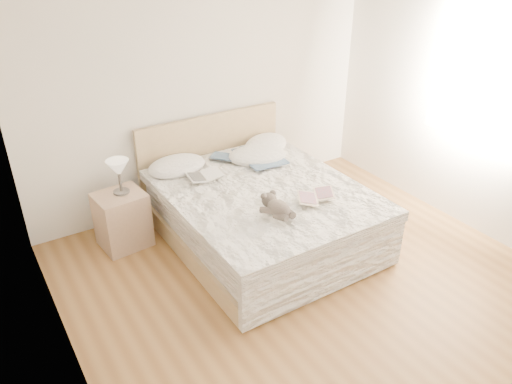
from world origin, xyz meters
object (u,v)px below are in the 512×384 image
(nightstand, at_px, (122,220))
(table_lamp, at_px, (118,170))
(bed, at_px, (259,211))
(childrens_book, at_px, (316,197))
(teddy_bear, at_px, (279,215))
(photo_book, at_px, (205,176))

(nightstand, distance_m, table_lamp, 0.52)
(bed, xyz_separation_m, childrens_book, (0.28, -0.52, 0.32))
(childrens_book, height_order, teddy_bear, teddy_bear)
(bed, bearing_deg, nightstand, 153.22)
(bed, height_order, table_lamp, bed)
(bed, relative_size, table_lamp, 6.38)
(bed, distance_m, nightstand, 1.33)
(nightstand, height_order, table_lamp, table_lamp)
(nightstand, bearing_deg, table_lamp, 34.53)
(photo_book, height_order, teddy_bear, teddy_bear)
(nightstand, bearing_deg, teddy_bear, -51.23)
(table_lamp, relative_size, childrens_book, 0.89)
(bed, relative_size, teddy_bear, 6.92)
(nightstand, height_order, childrens_book, childrens_book)
(photo_book, relative_size, teddy_bear, 1.14)
(photo_book, height_order, childrens_book, photo_book)
(nightstand, xyz_separation_m, childrens_book, (1.47, -1.12, 0.35))
(nightstand, distance_m, teddy_bear, 1.62)
(nightstand, relative_size, teddy_bear, 1.81)
(teddy_bear, bearing_deg, table_lamp, 120.33)
(bed, xyz_separation_m, photo_book, (-0.38, 0.39, 0.32))
(childrens_book, bearing_deg, nightstand, 174.14)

